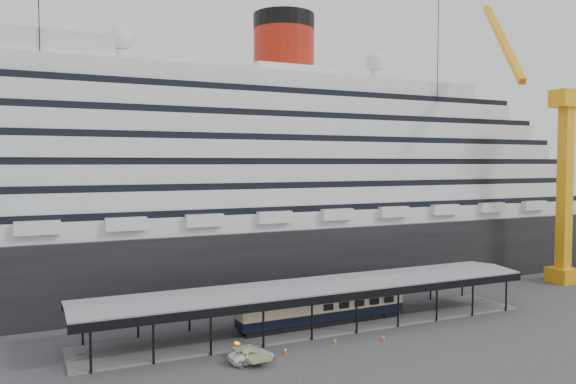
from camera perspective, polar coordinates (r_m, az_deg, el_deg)
name	(u,v)px	position (r m, az deg, el deg)	size (l,w,h in m)	color
ground	(339,339)	(64.56, 5.17, -14.64)	(200.00, 200.00, 0.00)	#3B3B3E
cruise_ship	(239,170)	(90.62, -5.00, 2.23)	(130.00, 30.00, 43.90)	black
platform_canopy	(318,307)	(68.10, 3.02, -11.63)	(56.00, 9.18, 5.30)	slate
crane_yellow	(559,160)	(100.78, 25.79, 2.93)	(23.83, 18.78, 47.60)	#F5A216
port_truck	(251,355)	(57.40, -3.73, -16.24)	(2.13, 4.62, 1.28)	white
pullman_carriage	(323,305)	(68.37, 3.54, -11.39)	(21.53, 3.22, 21.09)	black
traffic_cone_left	(285,351)	(59.41, -0.28, -15.82)	(0.52, 0.52, 0.79)	#DE4D0C
traffic_cone_mid	(335,341)	(62.68, 4.82, -14.86)	(0.46, 0.46, 0.68)	#D6560B
traffic_cone_right	(383,338)	(64.44, 9.66, -14.38)	(0.46, 0.46, 0.70)	#E33D0C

